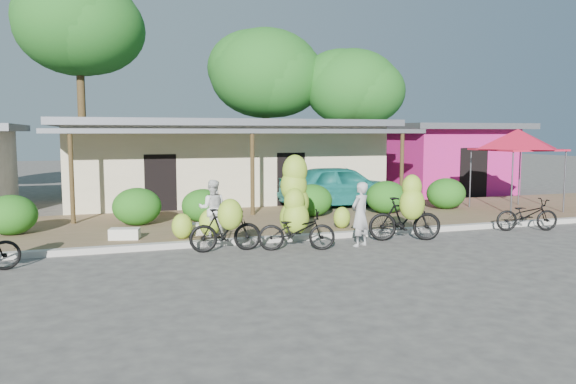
# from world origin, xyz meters

# --- Properties ---
(ground) EXTENTS (100.00, 100.00, 0.00)m
(ground) POSITION_xyz_m (0.00, 0.00, 0.00)
(ground) COLOR #413F3D
(ground) RESTS_ON ground
(sidewalk) EXTENTS (60.00, 6.00, 0.12)m
(sidewalk) POSITION_xyz_m (0.00, 5.00, 0.06)
(sidewalk) COLOR brown
(sidewalk) RESTS_ON ground
(curb) EXTENTS (60.00, 0.25, 0.15)m
(curb) POSITION_xyz_m (0.00, 2.00, 0.07)
(curb) COLOR #A8A399
(curb) RESTS_ON ground
(shop_main) EXTENTS (13.00, 8.50, 3.35)m
(shop_main) POSITION_xyz_m (0.00, 10.93, 1.72)
(shop_main) COLOR beige
(shop_main) RESTS_ON ground
(shop_pink) EXTENTS (6.00, 6.00, 3.25)m
(shop_pink) POSITION_xyz_m (10.50, 10.99, 1.67)
(shop_pink) COLOR #AF1A71
(shop_pink) RESTS_ON ground
(tree_far_center) EXTENTS (5.75, 5.67, 9.97)m
(tree_far_center) POSITION_xyz_m (-5.69, 16.11, 7.80)
(tree_far_center) COLOR #4A381D
(tree_far_center) RESTS_ON ground
(tree_center_right) EXTENTS (5.83, 5.76, 8.20)m
(tree_center_right) POSITION_xyz_m (3.31, 16.61, 6.00)
(tree_center_right) COLOR #4A381D
(tree_center_right) RESTS_ON ground
(tree_near_right) EXTENTS (4.99, 4.85, 7.07)m
(tree_near_right) POSITION_xyz_m (7.31, 14.61, 5.22)
(tree_near_right) COLOR #4A381D
(tree_near_right) RESTS_ON ground
(hedge_0) EXTENTS (1.38, 1.24, 1.07)m
(hedge_0) POSITION_xyz_m (-7.09, 4.60, 0.66)
(hedge_0) COLOR #1D6016
(hedge_0) RESTS_ON sidewalk
(hedge_1) EXTENTS (1.42, 1.28, 1.11)m
(hedge_1) POSITION_xyz_m (-3.79, 5.15, 0.68)
(hedge_1) COLOR #1D6016
(hedge_1) RESTS_ON sidewalk
(hedge_2) EXTENTS (1.30, 1.17, 1.01)m
(hedge_2) POSITION_xyz_m (-1.83, 5.14, 0.63)
(hedge_2) COLOR #1D6016
(hedge_2) RESTS_ON sidewalk
(hedge_3) EXTENTS (1.35, 1.21, 1.05)m
(hedge_3) POSITION_xyz_m (1.75, 5.15, 0.65)
(hedge_3) COLOR #1D6016
(hedge_3) RESTS_ON sidewalk
(hedge_4) EXTENTS (1.41, 1.27, 1.10)m
(hedge_4) POSITION_xyz_m (4.41, 5.03, 0.67)
(hedge_4) COLOR #1D6016
(hedge_4) RESTS_ON sidewalk
(hedge_5) EXTENTS (1.42, 1.27, 1.10)m
(hedge_5) POSITION_xyz_m (6.98, 5.32, 0.67)
(hedge_5) COLOR #1D6016
(hedge_5) RESTS_ON sidewalk
(red_canopy) EXTENTS (3.50, 3.50, 2.86)m
(red_canopy) POSITION_xyz_m (9.19, 4.37, 2.61)
(red_canopy) COLOR #59595E
(red_canopy) RESTS_ON sidewalk
(bike_left) EXTENTS (1.76, 1.18, 1.36)m
(bike_left) POSITION_xyz_m (-1.98, 1.10, 0.61)
(bike_left) COLOR black
(bike_left) RESTS_ON ground
(bike_center) EXTENTS (1.97, 1.39, 2.30)m
(bike_center) POSITION_xyz_m (-0.25, 1.08, 0.89)
(bike_center) COLOR black
(bike_center) RESTS_ON ground
(bike_right) EXTENTS (2.00, 1.42, 1.80)m
(bike_right) POSITION_xyz_m (2.76, 0.89, 0.74)
(bike_right) COLOR black
(bike_right) RESTS_ON ground
(bike_far_right) EXTENTS (1.90, 1.10, 0.94)m
(bike_far_right) POSITION_xyz_m (6.94, 1.24, 0.47)
(bike_far_right) COLOR black
(bike_far_right) RESTS_ON ground
(loose_banana_a) EXTENTS (0.53, 0.45, 0.66)m
(loose_banana_a) POSITION_xyz_m (-2.83, 2.55, 0.45)
(loose_banana_a) COLOR #9DBE2F
(loose_banana_a) RESTS_ON sidewalk
(loose_banana_b) EXTENTS (0.58, 0.49, 0.73)m
(loose_banana_b) POSITION_xyz_m (-2.08, 2.66, 0.48)
(loose_banana_b) COLOR #9DBE2F
(loose_banana_b) RESTS_ON sidewalk
(loose_banana_c) EXTENTS (0.49, 0.42, 0.62)m
(loose_banana_c) POSITION_xyz_m (1.74, 2.73, 0.43)
(loose_banana_c) COLOR #9DBE2F
(loose_banana_c) RESTS_ON sidewalk
(sack_near) EXTENTS (0.89, 0.49, 0.30)m
(sack_near) POSITION_xyz_m (-2.11, 3.09, 0.27)
(sack_near) COLOR silver
(sack_near) RESTS_ON sidewalk
(sack_far) EXTENTS (0.82, 0.55, 0.28)m
(sack_far) POSITION_xyz_m (-4.24, 2.98, 0.26)
(sack_far) COLOR silver
(sack_far) RESTS_ON sidewalk
(vendor) EXTENTS (0.71, 0.62, 1.62)m
(vendor) POSITION_xyz_m (1.37, 0.79, 0.81)
(vendor) COLOR #989898
(vendor) RESTS_ON ground
(bystander) EXTENTS (0.86, 0.74, 1.50)m
(bystander) POSITION_xyz_m (-2.02, 2.60, 0.87)
(bystander) COLOR silver
(bystander) RESTS_ON sidewalk
(teal_van) EXTENTS (4.56, 1.84, 1.55)m
(teal_van) POSITION_xyz_m (3.60, 7.00, 0.90)
(teal_van) COLOR #1B7A73
(teal_van) RESTS_ON sidewalk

